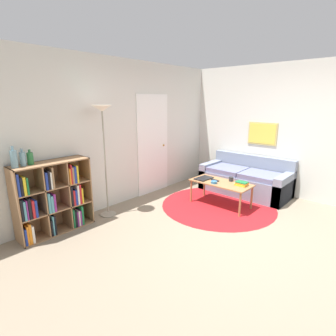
{
  "coord_description": "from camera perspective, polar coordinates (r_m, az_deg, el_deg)",
  "views": [
    {
      "loc": [
        -3.12,
        -1.33,
        1.89
      ],
      "look_at": [
        -0.15,
        1.36,
        0.85
      ],
      "focal_mm": 28.0,
      "sensor_mm": 36.0,
      "label": 1
    }
  ],
  "objects": [
    {
      "name": "ground_plane",
      "position": [
        3.88,
        17.23,
        -15.29
      ],
      "size": [
        14.0,
        14.0,
        0.0
      ],
      "primitive_type": "plane",
      "color": "gray"
    },
    {
      "name": "wall_back",
      "position": [
        4.99,
        -8.45,
        7.45
      ],
      "size": [
        7.52,
        0.11,
        2.6
      ],
      "color": "silver",
      "rests_on": "ground_plane"
    },
    {
      "name": "wall_right",
      "position": [
        6.01,
        16.88,
        8.27
      ],
      "size": [
        0.08,
        5.47,
        2.6
      ],
      "color": "silver",
      "rests_on": "ground_plane"
    },
    {
      "name": "rug",
      "position": [
        4.98,
        10.81,
        -7.96
      ],
      "size": [
        2.07,
        2.07,
        0.01
      ],
      "color": "#B2191E",
      "rests_on": "ground_plane"
    },
    {
      "name": "bookshelf",
      "position": [
        4.14,
        -23.96,
        -6.16
      ],
      "size": [
        1.05,
        0.34,
        1.06
      ],
      "color": "#936B47",
      "rests_on": "ground_plane"
    },
    {
      "name": "floor_lamp",
      "position": [
        4.26,
        -14.02,
        9.48
      ],
      "size": [
        0.31,
        0.31,
        1.82
      ],
      "color": "gray",
      "rests_on": "ground_plane"
    },
    {
      "name": "couch",
      "position": [
        5.74,
        16.63,
        -2.47
      ],
      "size": [
        0.84,
        1.76,
        0.76
      ],
      "color": "gray",
      "rests_on": "ground_plane"
    },
    {
      "name": "coffee_table",
      "position": [
        4.87,
        11.44,
        -3.52
      ],
      "size": [
        0.52,
        1.09,
        0.45
      ],
      "color": "#996B42",
      "rests_on": "ground_plane"
    },
    {
      "name": "laptop",
      "position": [
        5.0,
        7.8,
        -2.22
      ],
      "size": [
        0.35,
        0.23,
        0.02
      ],
      "color": "black",
      "rests_on": "coffee_table"
    },
    {
      "name": "bowl",
      "position": [
        4.76,
        9.99,
        -3.06
      ],
      "size": [
        0.11,
        0.11,
        0.04
      ],
      "color": "teal",
      "rests_on": "coffee_table"
    },
    {
      "name": "book_stack_on_table",
      "position": [
        4.74,
        15.73,
        -3.3
      ],
      "size": [
        0.15,
        0.21,
        0.07
      ],
      "color": "gold",
      "rests_on": "coffee_table"
    },
    {
      "name": "cup",
      "position": [
        4.94,
        13.57,
        -2.36
      ],
      "size": [
        0.08,
        0.08,
        0.08
      ],
      "color": "#28282D",
      "rests_on": "coffee_table"
    },
    {
      "name": "remote",
      "position": [
        4.92,
        10.19,
        -2.62
      ],
      "size": [
        0.06,
        0.17,
        0.02
      ],
      "color": "black",
      "rests_on": "coffee_table"
    },
    {
      "name": "bottle_left",
      "position": [
        3.83,
        -30.54,
        1.72
      ],
      "size": [
        0.08,
        0.08,
        0.28
      ],
      "color": "#6B93A3",
      "rests_on": "bookshelf"
    },
    {
      "name": "bottle_middle",
      "position": [
        3.89,
        -29.07,
        1.77
      ],
      "size": [
        0.07,
        0.07,
        0.23
      ],
      "color": "#6B93A3",
      "rests_on": "bookshelf"
    },
    {
      "name": "bottle_right",
      "position": [
        3.93,
        -27.8,
        1.87
      ],
      "size": [
        0.08,
        0.08,
        0.2
      ],
      "color": "#236633",
      "rests_on": "bookshelf"
    }
  ]
}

